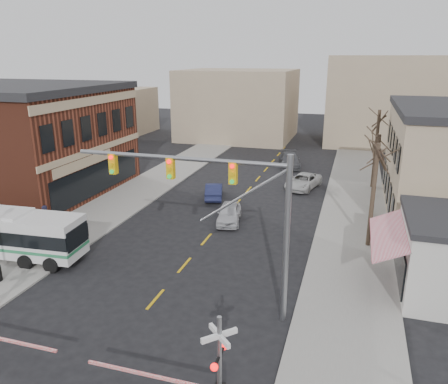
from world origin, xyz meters
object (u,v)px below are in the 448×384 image
(traffic_signal_mast, at_px, (226,199))
(car_b, at_px, (214,191))
(car_a, at_px, (229,213))
(car_d, at_px, (290,160))
(pedestrian_near, at_px, (27,241))
(rr_crossing_east, at_px, (207,367))
(pedestrian_far, at_px, (46,218))
(car_c, at_px, (303,181))

(traffic_signal_mast, xyz_separation_m, car_b, (-6.08, 16.64, -5.08))
(car_a, height_order, car_d, car_d)
(pedestrian_near, bearing_deg, traffic_signal_mast, -106.03)
(rr_crossing_east, height_order, car_a, rr_crossing_east)
(car_a, distance_m, pedestrian_near, 13.88)
(pedestrian_far, bearing_deg, pedestrian_near, -102.07)
(car_b, distance_m, car_d, 13.97)
(car_c, distance_m, pedestrian_near, 24.44)
(traffic_signal_mast, bearing_deg, car_a, 105.48)
(car_c, xyz_separation_m, car_d, (-2.51, 7.99, 0.08))
(car_a, xyz_separation_m, car_b, (-2.91, 5.20, -0.02))
(traffic_signal_mast, bearing_deg, car_c, 87.24)
(car_b, xyz_separation_m, car_c, (7.13, 5.20, 0.01))
(traffic_signal_mast, height_order, pedestrian_near, traffic_signal_mast)
(traffic_signal_mast, xyz_separation_m, pedestrian_near, (-13.57, 2.26, -4.80))
(rr_crossing_east, height_order, pedestrian_near, rr_crossing_east)
(traffic_signal_mast, height_order, car_a, traffic_signal_mast)
(traffic_signal_mast, xyz_separation_m, car_d, (-1.46, 29.83, -5.00))
(car_d, distance_m, pedestrian_far, 27.56)
(traffic_signal_mast, height_order, car_b, traffic_signal_mast)
(car_c, relative_size, pedestrian_near, 2.92)
(traffic_signal_mast, distance_m, car_a, 12.91)
(traffic_signal_mast, distance_m, car_c, 22.45)
(car_b, bearing_deg, car_c, -160.15)
(pedestrian_near, bearing_deg, car_d, -30.30)
(car_c, bearing_deg, pedestrian_far, -120.40)
(car_b, height_order, car_c, car_c)
(car_c, bearing_deg, car_d, 121.73)
(car_a, distance_m, car_d, 18.47)
(pedestrian_near, bearing_deg, pedestrian_far, 13.75)
(car_a, distance_m, pedestrian_far, 13.01)
(car_b, xyz_separation_m, pedestrian_near, (-7.49, -14.39, 0.28))
(car_c, relative_size, pedestrian_far, 2.58)
(pedestrian_near, relative_size, pedestrian_far, 0.88)
(rr_crossing_east, xyz_separation_m, car_a, (-4.46, 17.91, -1.27))
(traffic_signal_mast, height_order, rr_crossing_east, traffic_signal_mast)
(rr_crossing_east, bearing_deg, pedestrian_far, 142.89)
(car_d, height_order, pedestrian_far, pedestrian_far)
(rr_crossing_east, distance_m, pedestrian_near, 17.26)
(pedestrian_far, bearing_deg, car_b, 18.69)
(car_c, height_order, pedestrian_near, pedestrian_near)
(rr_crossing_east, relative_size, pedestrian_far, 2.96)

